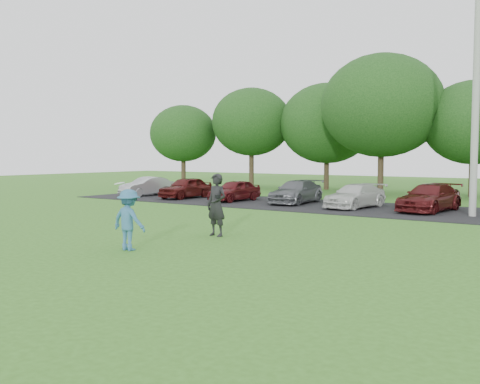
# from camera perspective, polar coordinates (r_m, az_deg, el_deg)

# --- Properties ---
(ground) EXTENTS (100.00, 100.00, 0.00)m
(ground) POSITION_cam_1_polar(r_m,az_deg,el_deg) (14.43, -8.00, -5.96)
(ground) COLOR #366A1E
(ground) RESTS_ON ground
(parking_lot) EXTENTS (32.00, 6.50, 0.03)m
(parking_lot) POSITION_cam_1_polar(r_m,az_deg,el_deg) (25.45, 12.30, -1.66)
(parking_lot) COLOR black
(parking_lot) RESTS_ON ground
(utility_pole) EXTENTS (0.28, 0.28, 10.56)m
(utility_pole) POSITION_cam_1_polar(r_m,az_deg,el_deg) (23.37, 23.90, 10.53)
(utility_pole) COLOR #A7A8A2
(utility_pole) RESTS_ON ground
(frisbee_player) EXTENTS (1.05, 0.63, 1.79)m
(frisbee_player) POSITION_cam_1_polar(r_m,az_deg,el_deg) (14.18, -11.77, -2.92)
(frisbee_player) COLOR teal
(frisbee_player) RESTS_ON ground
(camera_bystander) EXTENTS (0.74, 0.53, 1.91)m
(camera_bystander) POSITION_cam_1_polar(r_m,az_deg,el_deg) (16.28, -2.52, -1.39)
(camera_bystander) COLOR black
(camera_bystander) RESTS_ON ground
(parked_cars) EXTENTS (28.28, 4.99, 1.20)m
(parked_cars) POSITION_cam_1_polar(r_m,az_deg,el_deg) (25.00, 14.42, -0.43)
(parked_cars) COLOR #ADAFB4
(parked_cars) RESTS_ON parking_lot
(tree_row) EXTENTS (42.39, 9.85, 8.64)m
(tree_row) POSITION_cam_1_polar(r_m,az_deg,el_deg) (34.25, 21.13, 7.79)
(tree_row) COLOR #38281C
(tree_row) RESTS_ON ground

